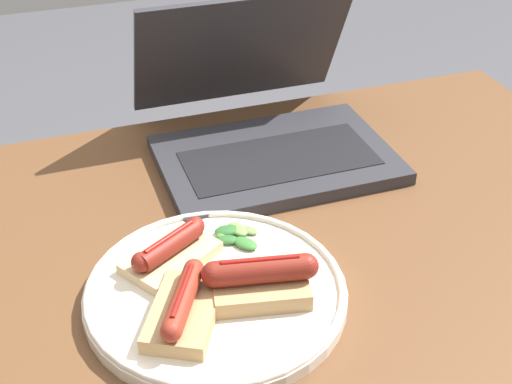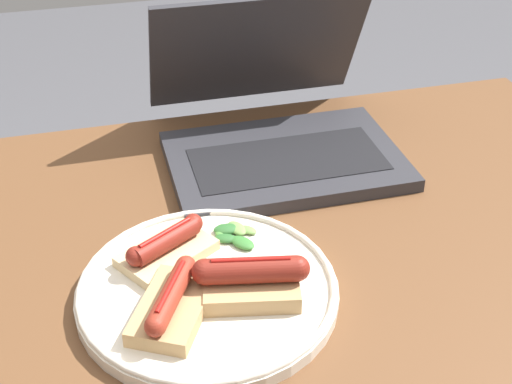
# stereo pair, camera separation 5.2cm
# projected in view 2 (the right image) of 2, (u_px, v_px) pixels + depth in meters

# --- Properties ---
(desk) EXTENTS (1.08, 0.70, 0.71)m
(desk) POSITION_uv_depth(u_px,v_px,m) (243.00, 302.00, 0.84)
(desk) COLOR brown
(desk) RESTS_ON ground_plane
(laptop) EXTENTS (0.31, 0.30, 0.20)m
(laptop) POSITION_uv_depth(u_px,v_px,m) (276.00, 127.00, 0.98)
(laptop) COLOR #2D2D33
(laptop) RESTS_ON desk
(plate) EXTENTS (0.27, 0.27, 0.02)m
(plate) POSITION_uv_depth(u_px,v_px,m) (208.00, 289.00, 0.74)
(plate) COLOR silver
(plate) RESTS_ON desk
(sausage_toast_left) EXTENTS (0.10, 0.12, 0.04)m
(sausage_toast_left) POSITION_uv_depth(u_px,v_px,m) (172.00, 304.00, 0.69)
(sausage_toast_left) COLOR tan
(sausage_toast_left) RESTS_ON plate
(sausage_toast_middle) EXTENTS (0.12, 0.08, 0.05)m
(sausage_toast_middle) POSITION_uv_depth(u_px,v_px,m) (251.00, 279.00, 0.72)
(sausage_toast_middle) COLOR tan
(sausage_toast_middle) RESTS_ON plate
(sausage_toast_right) EXTENTS (0.12, 0.11, 0.04)m
(sausage_toast_right) POSITION_uv_depth(u_px,v_px,m) (166.00, 246.00, 0.77)
(sausage_toast_right) COLOR #D6B784
(sausage_toast_right) RESTS_ON plate
(salad_pile) EXTENTS (0.06, 0.06, 0.01)m
(salad_pile) POSITION_uv_depth(u_px,v_px,m) (233.00, 234.00, 0.81)
(salad_pile) COLOR #709E4C
(salad_pile) RESTS_ON plate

